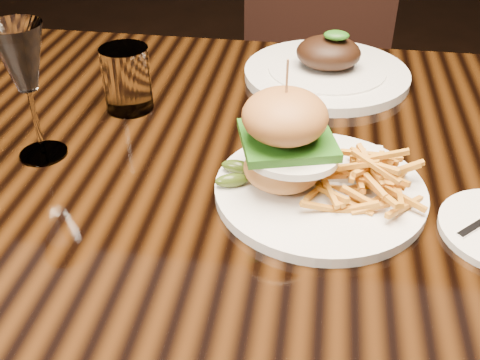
# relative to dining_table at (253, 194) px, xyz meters

# --- Properties ---
(dining_table) EXTENTS (1.60, 0.90, 0.75)m
(dining_table) POSITION_rel_dining_table_xyz_m (0.00, 0.00, 0.00)
(dining_table) COLOR black
(dining_table) RESTS_ON ground
(burger_plate) EXTENTS (0.29, 0.29, 0.19)m
(burger_plate) POSITION_rel_dining_table_xyz_m (0.10, -0.09, 0.13)
(burger_plate) COLOR silver
(burger_plate) RESTS_ON dining_table
(ramekin) EXTENTS (0.09, 0.09, 0.03)m
(ramekin) POSITION_rel_dining_table_xyz_m (0.15, -0.04, 0.09)
(ramekin) COLOR silver
(ramekin) RESTS_ON dining_table
(wine_glass) EXTENTS (0.08, 0.08, 0.20)m
(wine_glass) POSITION_rel_dining_table_xyz_m (-0.31, -0.05, 0.23)
(wine_glass) COLOR white
(wine_glass) RESTS_ON dining_table
(water_tumbler) EXTENTS (0.08, 0.08, 0.11)m
(water_tumbler) POSITION_rel_dining_table_xyz_m (-0.23, 0.11, 0.13)
(water_tumbler) COLOR white
(water_tumbler) RESTS_ON dining_table
(far_dish) EXTENTS (0.31, 0.31, 0.10)m
(far_dish) POSITION_rel_dining_table_xyz_m (0.10, 0.28, 0.10)
(far_dish) COLOR silver
(far_dish) RESTS_ON dining_table
(chair_far) EXTENTS (0.49, 0.49, 0.95)m
(chair_far) POSITION_rel_dining_table_xyz_m (0.06, 0.89, -0.13)
(chair_far) COLOR black
(chair_far) RESTS_ON ground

